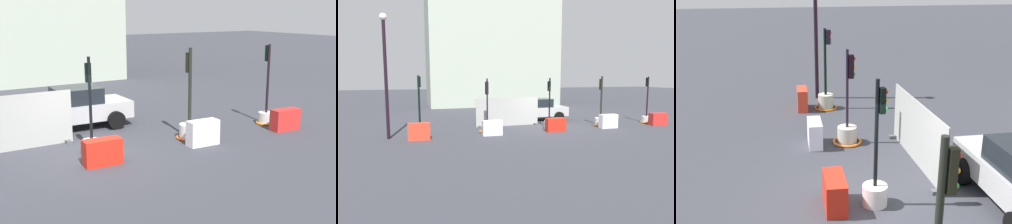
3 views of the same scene
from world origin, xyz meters
TOP-DOWN VIEW (x-y plane):
  - ground_plane at (0.00, 0.00)m, footprint 120.00×120.00m
  - traffic_light_2 at (0.13, 0.16)m, footprint 0.59×0.59m
  - traffic_light_3 at (3.74, 0.12)m, footprint 0.94×0.94m
  - traffic_light_4 at (7.46, 0.22)m, footprint 0.79×0.79m
  - construction_barrier_2 at (0.07, -0.79)m, footprint 1.13×0.52m
  - construction_barrier_3 at (3.68, -0.76)m, footprint 1.09×0.50m
  - construction_barrier_4 at (7.40, -0.84)m, footprint 1.13×0.51m
  - car_silver_hatchback at (0.83, 3.54)m, footprint 4.20×2.17m
  - site_fence_panel at (-1.94, 1.90)m, footprint 4.13×0.50m

SIDE VIEW (x-z plane):
  - ground_plane at x=0.00m, z-range 0.00..0.00m
  - construction_barrier_2 at x=0.07m, z-range 0.00..0.77m
  - construction_barrier_4 at x=7.40m, z-range 0.00..0.80m
  - construction_barrier_3 at x=3.68m, z-range 0.00..0.84m
  - traffic_light_3 at x=3.74m, z-range -1.11..2.05m
  - traffic_light_4 at x=7.46m, z-range -1.07..2.05m
  - traffic_light_2 at x=0.13m, z-range -0.96..2.09m
  - car_silver_hatchback at x=0.83m, z-range -0.01..1.56m
  - site_fence_panel at x=-1.94m, z-range -0.04..1.76m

